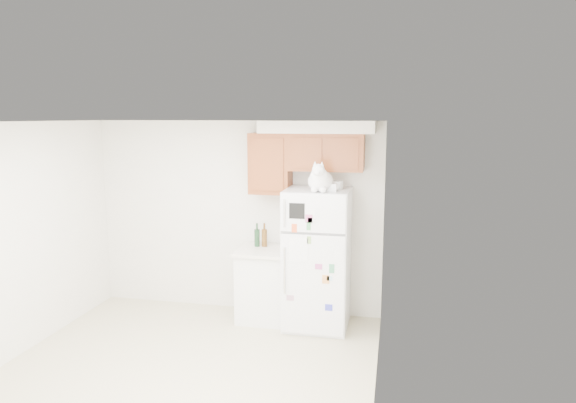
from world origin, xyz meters
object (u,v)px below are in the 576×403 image
(storage_box_front, at_px, (330,187))
(bottle_green, at_px, (257,235))
(refrigerator, at_px, (317,259))
(storage_box_back, at_px, (334,185))
(cat, at_px, (320,180))
(bottle_amber, at_px, (264,235))
(base_counter, at_px, (264,284))

(storage_box_front, height_order, bottle_green, storage_box_front)
(refrigerator, relative_size, storage_box_back, 9.44)
(storage_box_back, bearing_deg, storage_box_front, -90.78)
(cat, relative_size, bottle_green, 1.72)
(bottle_green, xyz_separation_m, bottle_amber, (0.09, 0.01, 0.00))
(refrigerator, relative_size, storage_box_front, 11.33)
(storage_box_front, bearing_deg, refrigerator, 141.82)
(storage_box_back, xyz_separation_m, storage_box_front, (-0.03, -0.16, -0.01))
(cat, height_order, storage_box_back, cat)
(bottle_green, bearing_deg, storage_box_front, -17.38)
(bottle_green, relative_size, bottle_amber, 0.99)
(cat, relative_size, bottle_amber, 1.71)
(storage_box_front, height_order, bottle_amber, storage_box_front)
(cat, relative_size, storage_box_back, 2.87)
(base_counter, bearing_deg, cat, -18.29)
(base_counter, distance_m, storage_box_back, 1.56)
(base_counter, distance_m, bottle_amber, 0.62)
(refrigerator, bearing_deg, storage_box_back, 10.59)
(storage_box_front, relative_size, bottle_amber, 0.50)
(base_counter, distance_m, cat, 1.58)
(refrigerator, xyz_separation_m, bottle_amber, (-0.71, 0.19, 0.22))
(base_counter, relative_size, storage_box_back, 5.11)
(bottle_amber, bearing_deg, storage_box_front, -19.87)
(storage_box_front, bearing_deg, cat, -157.69)
(storage_box_front, bearing_deg, bottle_green, 162.84)
(cat, distance_m, bottle_amber, 1.14)
(storage_box_back, relative_size, bottle_amber, 0.60)
(refrigerator, bearing_deg, storage_box_front, -38.40)
(base_counter, height_order, storage_box_back, storage_box_back)
(cat, distance_m, storage_box_back, 0.26)
(refrigerator, relative_size, bottle_green, 5.68)
(storage_box_back, bearing_deg, refrigerator, -160.14)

